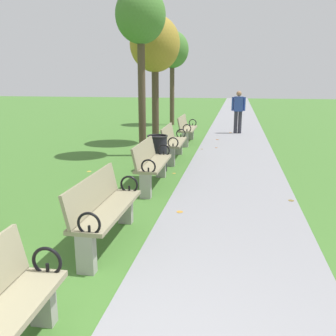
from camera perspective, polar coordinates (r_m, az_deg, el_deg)
The scene contains 11 objects.
paved_walkway at distance 19.90m, azimuth 10.53°, elevation 7.43°, with size 2.21×44.00×0.02m, color gray.
park_bench_2 at distance 4.78m, azimuth -9.88°, elevation -6.20°, with size 0.47×1.60×0.90m.
park_bench_3 at distance 7.24m, azimuth -2.61°, elevation 0.82°, with size 0.50×1.61×0.90m.
park_bench_4 at distance 9.67m, azimuth 0.78°, elevation 4.10°, with size 0.51×1.61×0.90m.
park_bench_5 at distance 12.27m, azimuth 2.89°, elevation 6.12°, with size 0.47×1.60×0.90m.
tree_3 at distance 10.24m, azimuth -4.27°, elevation 22.00°, with size 1.30×1.30×4.40m.
tree_4 at distance 12.16m, azimuth -2.04°, elevation 18.44°, with size 1.58×1.58×4.03m.
tree_5 at distance 17.21m, azimuth 0.66°, elevation 17.68°, with size 1.47×1.47×4.17m.
pedestrian_walking at distance 14.62m, azimuth 10.84°, elevation 8.86°, with size 0.53×0.23×1.62m.
trash_bin at distance 8.50m, azimuth -1.64°, elevation 2.33°, with size 0.48×0.48×0.84m.
scattered_leaves at distance 7.51m, azimuth 3.52°, elevation -2.41°, with size 4.43×15.15×0.02m.
Camera 1 is at (1.11, -1.79, 2.09)m, focal length 39.33 mm.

